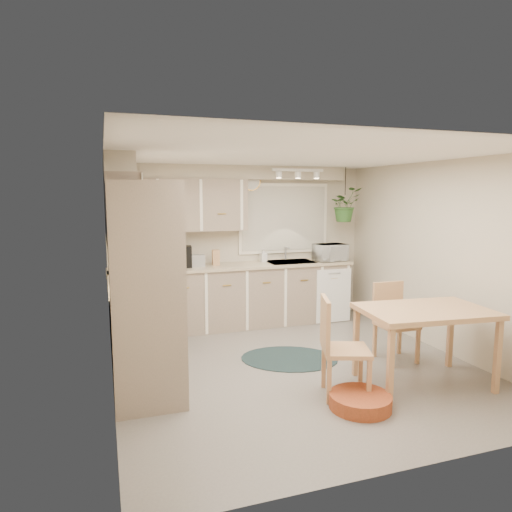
# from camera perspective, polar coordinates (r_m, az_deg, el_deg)

# --- Properties ---
(floor) EXTENTS (4.20, 4.20, 0.00)m
(floor) POSITION_cam_1_polar(r_m,az_deg,el_deg) (5.45, 4.80, -13.60)
(floor) COLOR slate
(floor) RESTS_ON ground
(ceiling) EXTENTS (4.20, 4.20, 0.00)m
(ceiling) POSITION_cam_1_polar(r_m,az_deg,el_deg) (5.09, 5.11, 12.43)
(ceiling) COLOR white
(ceiling) RESTS_ON wall_back
(wall_back) EXTENTS (4.00, 0.04, 2.40)m
(wall_back) POSITION_cam_1_polar(r_m,az_deg,el_deg) (7.10, -1.83, 1.41)
(wall_back) COLOR #BEB49D
(wall_back) RESTS_ON floor
(wall_front) EXTENTS (4.00, 0.04, 2.40)m
(wall_front) POSITION_cam_1_polar(r_m,az_deg,el_deg) (3.35, 19.49, -6.16)
(wall_front) COLOR #BEB49D
(wall_front) RESTS_ON floor
(wall_left) EXTENTS (0.04, 4.20, 2.40)m
(wall_left) POSITION_cam_1_polar(r_m,az_deg,el_deg) (4.72, -17.94, -2.17)
(wall_left) COLOR #BEB49D
(wall_left) RESTS_ON floor
(wall_right) EXTENTS (0.04, 4.20, 2.40)m
(wall_right) POSITION_cam_1_polar(r_m,az_deg,el_deg) (6.21, 22.14, -0.06)
(wall_right) COLOR #BEB49D
(wall_right) RESTS_ON floor
(base_cab_left) EXTENTS (0.60, 1.85, 0.90)m
(base_cab_left) POSITION_cam_1_polar(r_m,az_deg,el_deg) (5.75, -14.73, -7.98)
(base_cab_left) COLOR gray
(base_cab_left) RESTS_ON floor
(base_cab_back) EXTENTS (3.60, 0.60, 0.90)m
(base_cab_back) POSITION_cam_1_polar(r_m,az_deg,el_deg) (6.88, -2.68, -5.13)
(base_cab_back) COLOR gray
(base_cab_back) RESTS_ON floor
(counter_left) EXTENTS (0.64, 1.89, 0.04)m
(counter_left) POSITION_cam_1_polar(r_m,az_deg,el_deg) (5.64, -14.80, -3.37)
(counter_left) COLOR tan
(counter_left) RESTS_ON base_cab_left
(counter_back) EXTENTS (3.64, 0.64, 0.04)m
(counter_back) POSITION_cam_1_polar(r_m,az_deg,el_deg) (6.78, -2.68, -1.27)
(counter_back) COLOR tan
(counter_back) RESTS_ON base_cab_back
(oven_stack) EXTENTS (0.65, 0.65, 2.10)m
(oven_stack) POSITION_cam_1_polar(r_m,az_deg,el_deg) (4.39, -13.54, -4.71)
(oven_stack) COLOR gray
(oven_stack) RESTS_ON floor
(wall_oven_face) EXTENTS (0.02, 0.56, 0.58)m
(wall_oven_face) POSITION_cam_1_polar(r_m,az_deg,el_deg) (4.43, -9.40, -4.50)
(wall_oven_face) COLOR white
(wall_oven_face) RESTS_ON oven_stack
(upper_cab_left) EXTENTS (0.35, 2.00, 0.75)m
(upper_cab_left) POSITION_cam_1_polar(r_m,az_deg,el_deg) (5.66, -16.57, 5.84)
(upper_cab_left) COLOR gray
(upper_cab_left) RESTS_ON wall_left
(upper_cab_back) EXTENTS (2.00, 0.35, 0.75)m
(upper_cab_back) POSITION_cam_1_polar(r_m,az_deg,el_deg) (6.66, -9.72, 6.28)
(upper_cab_back) COLOR gray
(upper_cab_back) RESTS_ON wall_back
(soffit_left) EXTENTS (0.30, 2.00, 0.20)m
(soffit_left) POSITION_cam_1_polar(r_m,az_deg,el_deg) (5.66, -17.01, 10.63)
(soffit_left) COLOR #BEB49D
(soffit_left) RESTS_ON wall_left
(soffit_back) EXTENTS (3.60, 0.30, 0.20)m
(soffit_back) POSITION_cam_1_polar(r_m,az_deg,el_deg) (6.86, -3.13, 10.39)
(soffit_back) COLOR #BEB49D
(soffit_back) RESTS_ON wall_back
(cooktop) EXTENTS (0.52, 0.58, 0.02)m
(cooktop) POSITION_cam_1_polar(r_m,az_deg,el_deg) (5.07, -14.25, -4.29)
(cooktop) COLOR white
(cooktop) RESTS_ON counter_left
(range_hood) EXTENTS (0.40, 0.60, 0.14)m
(range_hood) POSITION_cam_1_polar(r_m,az_deg,el_deg) (5.00, -14.65, 0.81)
(range_hood) COLOR white
(range_hood) RESTS_ON upper_cab_left
(window_blinds) EXTENTS (1.40, 0.02, 1.00)m
(window_blinds) POSITION_cam_1_polar(r_m,az_deg,el_deg) (7.27, 3.54, 4.72)
(window_blinds) COLOR beige
(window_blinds) RESTS_ON wall_back
(window_frame) EXTENTS (1.50, 0.02, 1.10)m
(window_frame) POSITION_cam_1_polar(r_m,az_deg,el_deg) (7.28, 3.51, 4.72)
(window_frame) COLOR white
(window_frame) RESTS_ON wall_back
(sink) EXTENTS (0.70, 0.48, 0.10)m
(sink) POSITION_cam_1_polar(r_m,az_deg,el_deg) (7.09, 4.31, -1.06)
(sink) COLOR #A4A7AB
(sink) RESTS_ON counter_back
(dishwasher_front) EXTENTS (0.58, 0.02, 0.83)m
(dishwasher_front) POSITION_cam_1_polar(r_m,az_deg,el_deg) (7.16, 9.69, -4.93)
(dishwasher_front) COLOR white
(dishwasher_front) RESTS_ON base_cab_back
(track_light_bar) EXTENTS (0.80, 0.04, 0.04)m
(track_light_bar) POSITION_cam_1_polar(r_m,az_deg,el_deg) (6.79, 5.27, 10.65)
(track_light_bar) COLOR white
(track_light_bar) RESTS_ON ceiling
(wall_clock) EXTENTS (0.30, 0.03, 0.30)m
(wall_clock) POSITION_cam_1_polar(r_m,az_deg,el_deg) (7.07, -0.61, 9.35)
(wall_clock) COLOR #DFAB4E
(wall_clock) RESTS_ON wall_back
(dining_table) EXTENTS (1.37, 0.98, 0.81)m
(dining_table) POSITION_cam_1_polar(r_m,az_deg,el_deg) (5.15, 20.20, -10.57)
(dining_table) COLOR tan
(dining_table) RESTS_ON floor
(chair_left) EXTENTS (0.59, 0.59, 0.99)m
(chair_left) POSITION_cam_1_polar(r_m,az_deg,el_deg) (4.63, 11.20, -11.14)
(chair_left) COLOR tan
(chair_left) RESTS_ON floor
(chair_back) EXTENTS (0.44, 0.44, 0.92)m
(chair_back) POSITION_cam_1_polar(r_m,az_deg,el_deg) (5.74, 17.18, -7.97)
(chair_back) COLOR tan
(chair_back) RESTS_ON floor
(braided_rug) EXTENTS (1.42, 1.27, 0.01)m
(braided_rug) POSITION_cam_1_polar(r_m,az_deg,el_deg) (5.68, 4.17, -12.66)
(braided_rug) COLOR black
(braided_rug) RESTS_ON floor
(pet_bed) EXTENTS (0.76, 0.76, 0.13)m
(pet_bed) POSITION_cam_1_polar(r_m,az_deg,el_deg) (4.56, 12.90, -17.28)
(pet_bed) COLOR #AA4422
(pet_bed) RESTS_ON floor
(microwave) EXTENTS (0.50, 0.31, 0.33)m
(microwave) POSITION_cam_1_polar(r_m,az_deg,el_deg) (7.24, 9.26, 0.67)
(microwave) COLOR white
(microwave) RESTS_ON counter_back
(soap_bottle) EXTENTS (0.12, 0.22, 0.09)m
(soap_bottle) POSITION_cam_1_polar(r_m,az_deg,el_deg) (7.08, 0.93, -0.34)
(soap_bottle) COLOR white
(soap_bottle) RESTS_ON counter_back
(hanging_plant) EXTENTS (0.53, 0.58, 0.42)m
(hanging_plant) POSITION_cam_1_polar(r_m,az_deg,el_deg) (7.31, 11.03, 5.85)
(hanging_plant) COLOR #2E5B24
(hanging_plant) RESTS_ON ceiling
(coffee_maker) EXTENTS (0.19, 0.23, 0.31)m
(coffee_maker) POSITION_cam_1_polar(r_m,az_deg,el_deg) (6.61, -8.83, -0.08)
(coffee_maker) COLOR black
(coffee_maker) RESTS_ON counter_back
(toaster) EXTENTS (0.30, 0.19, 0.17)m
(toaster) POSITION_cam_1_polar(r_m,az_deg,el_deg) (6.66, -7.67, -0.58)
(toaster) COLOR #A4A7AB
(toaster) RESTS_ON counter_back
(knife_block) EXTENTS (0.11, 0.11, 0.23)m
(knife_block) POSITION_cam_1_polar(r_m,az_deg,el_deg) (6.75, -5.05, -0.19)
(knife_block) COLOR tan
(knife_block) RESTS_ON counter_back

